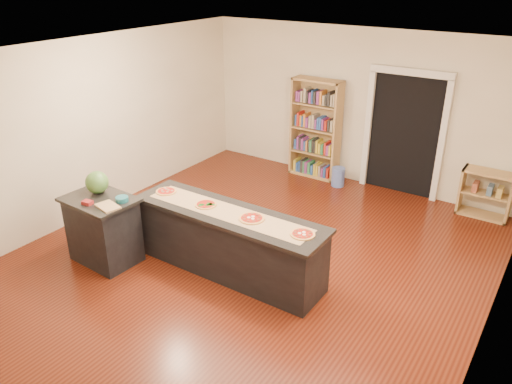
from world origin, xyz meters
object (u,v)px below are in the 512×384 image
Objects in this scene: side_counter at (104,229)px; bookshelf at (315,129)px; low_shelf at (485,194)px; waste_bin at (338,177)px; kitchen_island at (229,242)px; watermelon at (97,182)px.

bookshelf is (0.97, 4.30, 0.46)m from side_counter.
low_shelf reaches higher than waste_bin.
kitchen_island is 7.64× the size of waste_bin.
kitchen_island is 8.77× the size of watermelon.
kitchen_island is 3.40m from waste_bin.
side_counter is at bearing -102.73° from bookshelf.
watermelon reaches higher than side_counter.
side_counter is at bearing -38.04° from watermelon.
low_shelf is 5.98m from watermelon.
side_counter is (-1.59, -0.71, 0.03)m from kitchen_island.
watermelon is at bearing -135.24° from low_shelf.
side_counter is 1.22× the size of low_shelf.
waste_bin is (0.62, -0.20, -0.76)m from bookshelf.
watermelon is (-1.73, -3.98, 0.92)m from waste_bin.
watermelon is (-1.12, -4.18, 0.16)m from bookshelf.
watermelon is at bearing 144.37° from side_counter.
watermelon reaches higher than kitchen_island.
side_counter is 4.40m from waste_bin.
bookshelf is 2.39× the size of low_shelf.
waste_bin is at bearing -18.11° from bookshelf.
watermelon is (-0.15, 0.12, 0.62)m from side_counter.
kitchen_island is 3.67m from bookshelf.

